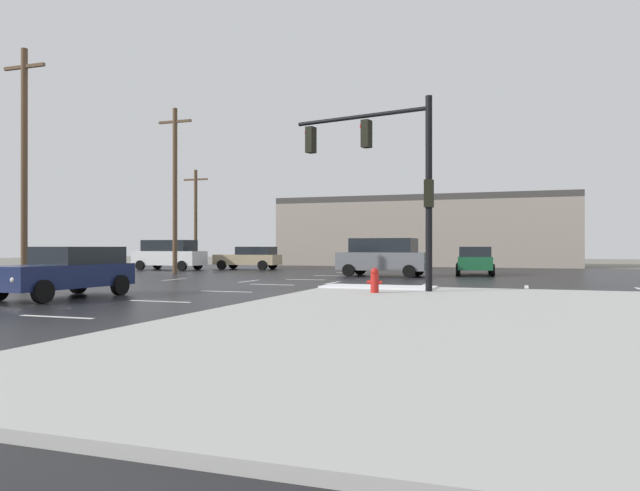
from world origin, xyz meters
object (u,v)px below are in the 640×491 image
Objects in this scene: utility_pole_mid at (24,161)px; utility_pole_distant at (196,215)px; sedan_green at (475,260)px; suv_grey at (383,256)px; sedan_navy at (67,271)px; traffic_signal_mast at (391,165)px; utility_pole_far at (175,187)px; suv_white at (169,254)px; fire_hydrant at (375,280)px; sedan_tan at (250,257)px.

utility_pole_distant is (-5.18, 23.01, -1.16)m from utility_pole_mid.
sedan_green is 25.27m from utility_pole_distant.
sedan_green is 0.95× the size of suv_grey.
utility_pole_mid is at bearing -138.75° from suv_grey.
sedan_green is 22.17m from sedan_navy.
utility_pole_mid reaches higher than sedan_green.
traffic_signal_mast is 0.65× the size of utility_pole_far.
traffic_signal_mast is 12.11m from suv_grey.
sedan_navy is at bearing 115.86° from suv_white.
sedan_tan is (-13.61, 19.11, 0.32)m from fire_hydrant.
traffic_signal_mast is 14.92m from sedan_green.
suv_white is 1.05× the size of sedan_navy.
suv_white is 15.25m from utility_pole_mid.
utility_pole_distant is (-18.81, 12.28, 3.12)m from suv_grey.
traffic_signal_mast is at bearing 141.61° from suv_white.
sedan_green is 0.47× the size of utility_pole_far.
fire_hydrant is at bearing -38.96° from utility_pole_far.
sedan_tan is 12.67m from suv_grey.
fire_hydrant is at bearing -75.25° from suv_grey.
sedan_navy is 17.61m from utility_pole_far.
suv_grey is (-2.65, 12.76, 0.55)m from fire_hydrant.
suv_white reaches higher than fire_hydrant.
traffic_signal_mast is 24.15m from suv_white.
traffic_signal_mast is 16.52m from utility_pole_mid.
sedan_tan is 10.39m from utility_pole_distant.
sedan_tan is at bearing -39.88° from traffic_signal_mast.
sedan_green is at bearing 166.80° from sedan_tan.
utility_pole_far is at bearing -175.15° from suv_grey.
sedan_green is (1.65, 14.40, -3.53)m from traffic_signal_mast.
fire_hydrant is 0.16× the size of suv_white.
suv_white is (-18.40, 16.50, 0.55)m from fire_hydrant.
suv_white is 6.59m from utility_pole_far.
sedan_tan is 8.18m from utility_pole_far.
traffic_signal_mast is 10.99m from sedan_navy.
sedan_green is at bearing 83.35° from fire_hydrant.
suv_grey is 0.61× the size of utility_pole_distant.
traffic_signal_mast is 0.80× the size of utility_pole_distant.
fire_hydrant is 0.16× the size of suv_grey.
utility_pole_mid reaches higher than fire_hydrant.
sedan_tan is 0.99× the size of sedan_navy.
suv_white is (-4.79, -2.61, 0.24)m from sedan_tan.
utility_pole_far is (3.12, -4.15, 4.07)m from suv_white.
suv_grey is (10.96, -6.35, 0.24)m from sedan_tan.
fire_hydrant is at bearing -49.40° from utility_pole_distant.
utility_pole_mid is at bearing 10.11° from traffic_signal_mast.
sedan_green reaches higher than fire_hydrant.
sedan_navy is (-9.15, -4.96, -3.53)m from traffic_signal_mast.
utility_pole_far is (-17.13, -3.50, 4.31)m from sedan_green.
sedan_tan is 0.93× the size of suv_grey.
suv_grey is at bearing -63.77° from traffic_signal_mast.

